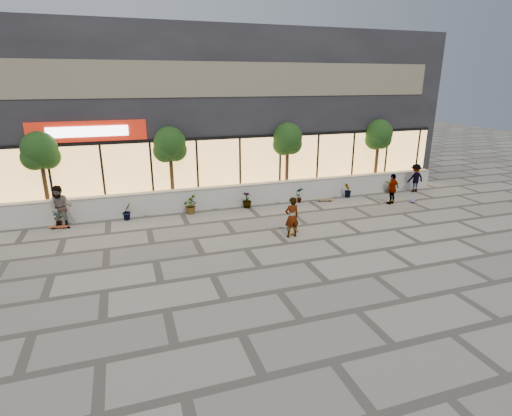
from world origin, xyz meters
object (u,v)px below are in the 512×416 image
object	(u,v)px
skater_center	(292,217)
skater_right_near	(392,189)
tree_mideast	(288,141)
skater_left	(61,208)
skateboard_right_near	(324,200)
tree_midwest	(170,147)
tree_east	(379,136)
skateboard_right_far	(414,200)
skater_right_far	(415,178)
skateboard_center	(293,232)
skateboard_left	(58,227)
tree_west	(40,153)

from	to	relation	value
skater_center	skater_right_near	xyz separation A→B (m)	(6.56, 2.52, -0.05)
tree_mideast	skater_left	bearing A→B (deg)	-171.66
skateboard_right_near	tree_midwest	bearing A→B (deg)	-174.28
tree_east	skateboard_right_far	world-z (taller)	tree_east
skater_right_far	skateboard_center	size ratio (longest dim) A/B	2.28
skateboard_right_far	skateboard_left	bearing A→B (deg)	137.55
skateboard_center	skateboard_right_near	distance (m)	4.95
tree_east	tree_mideast	bearing A→B (deg)	180.00
skater_right_near	tree_mideast	bearing A→B (deg)	-51.60
skateboard_center	skateboard_left	xyz separation A→B (m)	(-9.17, 3.65, 0.01)
tree_midwest	skater_left	distance (m)	5.44
skateboard_right_near	skateboard_right_far	xyz separation A→B (m)	(4.35, -1.49, -0.01)
skateboard_right_near	skateboard_right_far	world-z (taller)	skateboard_right_near
skater_center	skater_right_far	distance (m)	10.07
skater_right_near	tree_west	bearing A→B (deg)	-28.82
tree_mideast	skater_right_far	distance (m)	7.61
tree_midwest	skater_center	bearing A→B (deg)	-54.23
skater_center	skater_right_far	world-z (taller)	skater_center
skateboard_right_near	skater_left	bearing A→B (deg)	-162.59
skater_left	skateboard_center	xyz separation A→B (m)	(8.95, -3.57, -0.86)
skater_left	skater_right_near	bearing A→B (deg)	3.04
skater_left	skater_right_near	size ratio (longest dim) A/B	1.20
skater_right_far	tree_east	bearing A→B (deg)	-40.90
skater_left	skateboard_right_far	size ratio (longest dim) A/B	2.64
skateboard_right_near	skateboard_right_far	size ratio (longest dim) A/B	1.27
skater_center	skater_left	bearing A→B (deg)	-27.26
skater_center	skateboard_left	world-z (taller)	skater_center
skater_left	skateboard_center	world-z (taller)	skater_left
tree_west	skater_right_far	xyz separation A→B (m)	(18.65, -1.40, -2.20)
tree_east	skateboard_right_near	world-z (taller)	tree_east
tree_east	skateboard_right_far	xyz separation A→B (m)	(0.35, -2.99, -2.91)
skater_center	skater_right_near	bearing A→B (deg)	-162.27
skateboard_center	skateboard_left	size ratio (longest dim) A/B	0.86
tree_mideast	skater_left	size ratio (longest dim) A/B	2.10
tree_west	skateboard_center	bearing A→B (deg)	-28.07
tree_east	skateboard_center	distance (m)	9.43
skater_left	skateboard_right_near	distance (m)	12.31
tree_west	tree_mideast	size ratio (longest dim) A/B	1.00
skater_right_near	skateboard_right_near	distance (m)	3.40
tree_west	skateboard_center	world-z (taller)	tree_west
skateboard_left	skateboard_right_far	xyz separation A→B (m)	(16.85, -1.49, -0.00)
skateboard_left	skater_center	bearing A→B (deg)	-10.76
tree_west	skateboard_center	distance (m)	11.33
tree_midwest	tree_mideast	size ratio (longest dim) A/B	1.00
tree_east	skater_right_near	distance (m)	3.82
skateboard_left	skateboard_right_near	size ratio (longest dim) A/B	0.89
tree_midwest	skater_right_near	world-z (taller)	tree_midwest
skateboard_right_near	skater_right_far	bearing A→B (deg)	18.04
skater_right_far	skateboard_right_near	xyz separation A→B (m)	(-5.65, -0.10, -0.70)
tree_east	skater_center	xyz separation A→B (m)	(-7.56, -5.46, -2.16)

